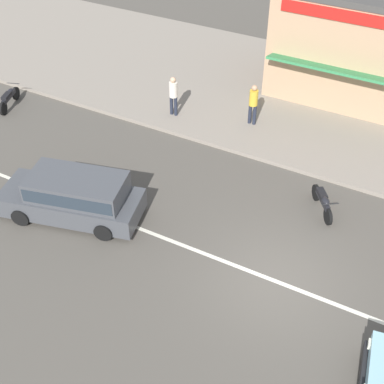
{
  "coord_description": "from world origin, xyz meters",
  "views": [
    {
      "loc": [
        2.73,
        -10.15,
        11.74
      ],
      "look_at": [
        -3.58,
        1.56,
        0.8
      ],
      "focal_mm": 50.0,
      "sensor_mm": 36.0,
      "label": 1
    }
  ],
  "objects": [
    {
      "name": "ground_plane",
      "position": [
        0.0,
        0.0,
        0.0
      ],
      "size": [
        160.0,
        160.0,
        0.0
      ],
      "primitive_type": "plane",
      "color": "#544F47"
    },
    {
      "name": "lane_centre_stripe",
      "position": [
        0.0,
        0.0,
        0.0
      ],
      "size": [
        50.4,
        0.14,
        0.01
      ],
      "primitive_type": "cube",
      "color": "silver",
      "rests_on": "ground"
    },
    {
      "name": "kerb_strip",
      "position": [
        0.0,
        10.2,
        0.07
      ],
      "size": [
        68.0,
        10.0,
        0.15
      ],
      "primitive_type": "cube",
      "color": "gray",
      "rests_on": "ground"
    },
    {
      "name": "minivan_dark_grey_0",
      "position": [
        -6.8,
        -0.42,
        0.84
      ],
      "size": [
        4.93,
        2.81,
        1.56
      ],
      "color": "#47494F",
      "rests_on": "ground"
    },
    {
      "name": "motorcycle_0",
      "position": [
        0.19,
        3.57,
        0.42
      ],
      "size": [
        1.15,
        1.49,
        0.8
      ],
      "color": "black",
      "rests_on": "ground"
    },
    {
      "name": "motorcycle_1",
      "position": [
        -13.65,
        3.83,
        0.42
      ],
      "size": [
        0.84,
        1.8,
        0.8
      ],
      "color": "black",
      "rests_on": "ground"
    },
    {
      "name": "pedestrian_near_clock",
      "position": [
        -7.03,
        6.37,
        1.14
      ],
      "size": [
        0.34,
        0.34,
        1.7
      ],
      "color": "#232838",
      "rests_on": "kerb_strip"
    },
    {
      "name": "pedestrian_mid_kerb",
      "position": [
        -3.91,
        7.26,
        1.15
      ],
      "size": [
        0.34,
        0.34,
        1.72
      ],
      "color": "#232838",
      "rests_on": "kerb_strip"
    },
    {
      "name": "shopfront_corner_warung",
      "position": [
        -1.2,
        11.77,
        2.46
      ],
      "size": [
        6.68,
        5.11,
        4.61
      ],
      "color": "tan",
      "rests_on": "kerb_strip"
    }
  ]
}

